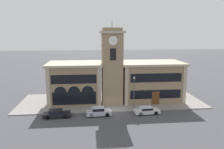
% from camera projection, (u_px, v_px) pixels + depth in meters
% --- Properties ---
extents(ground_plane, '(300.00, 300.00, 0.00)m').
position_uv_depth(ground_plane, '(115.00, 112.00, 39.30)').
color(ground_plane, '#424247').
extents(sidewalk_kerb, '(37.16, 12.84, 0.15)m').
position_uv_depth(sidewalk_kerb, '(111.00, 101.00, 45.57)').
color(sidewalk_kerb, gray).
rests_on(sidewalk_kerb, ground_plane).
extents(clock_tower, '(4.64, 4.64, 16.23)m').
position_uv_depth(clock_tower, '(112.00, 66.00, 42.99)').
color(clock_tower, '#937A5B').
rests_on(clock_tower, ground_plane).
extents(town_hall_left_wing, '(10.95, 8.31, 8.15)m').
position_uv_depth(town_hall_left_wing, '(75.00, 82.00, 44.67)').
color(town_hall_left_wing, '#937A5B').
rests_on(town_hall_left_wing, ground_plane).
extents(town_hall_right_wing, '(13.01, 8.31, 8.12)m').
position_uv_depth(town_hall_right_wing, '(151.00, 81.00, 46.22)').
color(town_hall_right_wing, '#937A5B').
rests_on(town_hall_right_wing, ground_plane).
extents(parked_car_near, '(4.64, 2.11, 1.31)m').
position_uv_depth(parked_car_near, '(56.00, 113.00, 36.82)').
color(parked_car_near, black).
rests_on(parked_car_near, ground_plane).
extents(parked_car_mid, '(4.38, 1.99, 1.53)m').
position_uv_depth(parked_car_mid, '(99.00, 111.00, 37.49)').
color(parked_car_mid, '#B2B7C1').
rests_on(parked_car_mid, ground_plane).
extents(parked_car_far, '(4.51, 2.06, 1.30)m').
position_uv_depth(parked_car_far, '(147.00, 110.00, 38.33)').
color(parked_car_far, silver).
rests_on(parked_car_far, ground_plane).
extents(street_lamp, '(0.36, 0.36, 6.14)m').
position_uv_depth(street_lamp, '(134.00, 89.00, 39.42)').
color(street_lamp, '#4C4C51').
rests_on(street_lamp, sidewalk_kerb).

